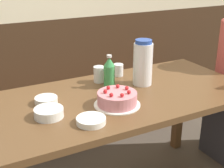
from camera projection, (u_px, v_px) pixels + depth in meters
name	position (u px, v px, depth m)	size (l,w,h in m)	color
bench_seat	(72.00, 115.00, 2.60)	(2.17, 0.38, 0.44)	#56331E
dining_table	(122.00, 109.00, 1.77)	(1.48, 0.73, 0.73)	brown
birthday_cake	(117.00, 99.00, 1.59)	(0.24, 0.24, 0.09)	white
water_pitcher	(143.00, 63.00, 1.83)	(0.11, 0.11, 0.27)	white
soju_bottle	(109.00, 72.00, 1.80)	(0.07, 0.07, 0.19)	#388E4C
bowl_soup_white	(46.00, 100.00, 1.61)	(0.12, 0.12, 0.03)	white
bowl_rice_small	(49.00, 113.00, 1.47)	(0.14, 0.14, 0.04)	white
bowl_side_dish	(91.00, 120.00, 1.42)	(0.14, 0.14, 0.03)	white
glass_water_tall	(118.00, 70.00, 2.00)	(0.06, 0.06, 0.08)	silver
glass_tumbler_short	(99.00, 74.00, 1.89)	(0.07, 0.07, 0.10)	silver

